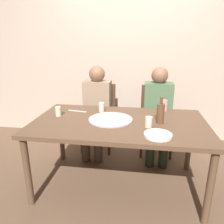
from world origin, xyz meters
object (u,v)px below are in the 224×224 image
Objects in this scene: tumbler_far at (149,122)px; plate_stack at (158,135)px; guest_in_sweater at (96,107)px; guest_in_beanie at (158,109)px; wine_bottle at (161,113)px; chair_right at (157,115)px; pizza_tray at (111,119)px; tumbler_near at (102,107)px; chair_left at (99,112)px; wine_glass at (58,111)px; table_knife at (77,111)px; dining_table at (119,127)px; soda_can at (164,105)px.

tumbler_far reaches higher than plate_stack.
guest_in_sweater is 0.81m from guest_in_beanie.
wine_bottle is 0.29× the size of chair_right.
wine_bottle is (0.48, -0.01, 0.09)m from pizza_tray.
tumbler_near is 0.69m from chair_left.
tumbler_near is 0.11× the size of chair_right.
table_knife is (0.15, 0.18, -0.05)m from wine_glass.
wine_glass is at bearing -120.78° from table_knife.
dining_table is at bearing -10.97° from pizza_tray.
chair_right is 0.77× the size of guest_in_sweater.
wine_glass is 1.07m from plate_stack.
tumbler_far is 0.08× the size of guest_in_sweater.
wine_glass is 1.26m from guest_in_beanie.
guest_in_beanie reaches higher than chair_left.
tumbler_far is 0.08× the size of guest_in_beanie.
dining_table is 7.32× the size of plate_stack.
wine_bottle is 0.74m from guest_in_beanie.
soda_can is 0.92m from guest_in_sweater.
tumbler_far is (0.37, -0.13, 0.04)m from pizza_tray.
tumbler_far is at bearing -109.41° from soda_can.
pizza_tray is at bearing 160.79° from tumbler_far.
plate_stack is 0.20× the size of guest_in_beanie.
table_knife is 0.19× the size of guest_in_sweater.
wine_glass is 1.37m from chair_right.
wine_bottle is 2.49× the size of tumbler_near.
dining_table is 0.97m from chair_left.
tumbler_far reaches higher than dining_table.
tumbler_far is at bearing 80.64° from guest_in_beanie.
chair_left reaches higher than tumbler_near.
chair_right reaches higher than soda_can.
table_knife is at bearing -170.24° from soda_can.
tumbler_far is at bearing -10.33° from wine_glass.
tumbler_near is at bearing 157.40° from wine_bottle.
wine_glass reaches higher than dining_table.
guest_in_beanie reaches higher than soda_can.
table_knife is at bearing 49.85° from wine_glass.
wine_bottle reaches higher than plate_stack.
table_knife is (-0.78, 0.35, -0.05)m from tumbler_far.
table_knife is at bearing 28.13° from guest_in_beanie.
wine_glass is at bearing 174.91° from dining_table.
tumbler_near is (-0.23, 0.26, 0.12)m from dining_table.
pizza_tray is at bearing -60.73° from tumbler_near.
chair_right is (0.06, 1.18, -0.23)m from plate_stack.
pizza_tray is at bearing 178.85° from wine_bottle.
pizza_tray is 0.39m from tumbler_far.
wine_glass is 0.11× the size of chair_left.
guest_in_sweater reaches higher than chair_left.
chair_left is 0.81m from chair_right.
wine_bottle is at bearing 137.53° from guest_in_sweater.
chair_left is at bearing 122.28° from plate_stack.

